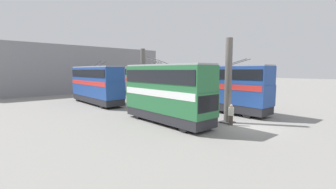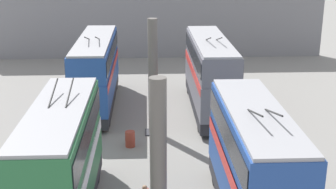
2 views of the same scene
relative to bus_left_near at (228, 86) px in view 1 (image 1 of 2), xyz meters
The scene contains 12 objects.
ground_plane 7.12m from the bus_left_near, 141.80° to the left, with size 240.00×240.00×0.00m, color gray.
depot_back_wall 30.99m from the bus_left_near, ahead, with size 0.50×36.00×9.29m.
support_column_near 4.92m from the bus_left_near, 124.46° to the left, with size 1.06×1.06×7.24m.
support_column_far 10.75m from the bus_left_near, 22.01° to the left, with size 1.06×1.06×7.24m.
bus_left_near is the anchor object (origin of this frame).
bus_left_far 13.94m from the bus_left_near, ahead, with size 10.97×2.54×5.80m.
bus_right_near 8.07m from the bus_left_near, 85.52° to the left, with size 9.16×2.54×5.65m.
bus_right_far 17.26m from the bus_left_near, 27.80° to the left, with size 11.22×2.54×5.67m.
person_by_right_row 5.94m from the bus_left_near, 104.05° to the left, with size 0.43×0.26×1.83m.
person_aisle_foreground 6.10m from the bus_left_near, 127.42° to the left, with size 0.48×0.45×1.74m.
person_aisle_midway 4.97m from the bus_left_near, 87.08° to the left, with size 0.40×0.48×1.64m.
oil_drum 9.91m from the bus_left_near, 34.38° to the left, with size 0.60×0.60×0.94m.
Camera 1 is at (-8.75, 16.46, 4.54)m, focal length 24.00 mm.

